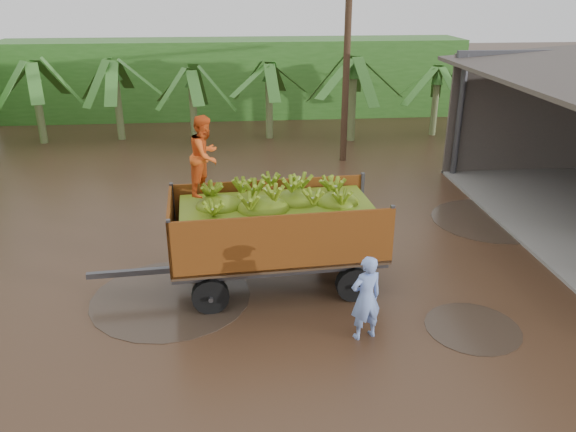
% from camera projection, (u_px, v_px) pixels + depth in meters
% --- Properties ---
extents(ground, '(100.00, 100.00, 0.00)m').
position_uv_depth(ground, '(325.00, 256.00, 13.48)').
color(ground, black).
rests_on(ground, ground).
extents(hedge_north, '(22.00, 3.00, 3.60)m').
position_uv_depth(hedge_north, '(235.00, 78.00, 27.32)').
color(hedge_north, '#2D661E').
rests_on(hedge_north, ground).
extents(banana_trailer, '(6.18, 2.44, 3.68)m').
position_uv_depth(banana_trailer, '(274.00, 227.00, 11.74)').
color(banana_trailer, '#975015').
rests_on(banana_trailer, ground).
extents(man_blue, '(0.69, 0.56, 1.66)m').
position_uv_depth(man_blue, '(366.00, 298.00, 10.09)').
color(man_blue, '#7E9DE6').
rests_on(man_blue, ground).
extents(utility_pole, '(1.20, 0.24, 8.07)m').
position_uv_depth(utility_pole, '(347.00, 45.00, 19.22)').
color(utility_pole, '#47301E').
rests_on(utility_pole, ground).
extents(banana_plants, '(23.88, 20.71, 4.21)m').
position_uv_depth(banana_plants, '(70.00, 138.00, 16.70)').
color(banana_plants, '#2D661E').
rests_on(banana_plants, ground).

